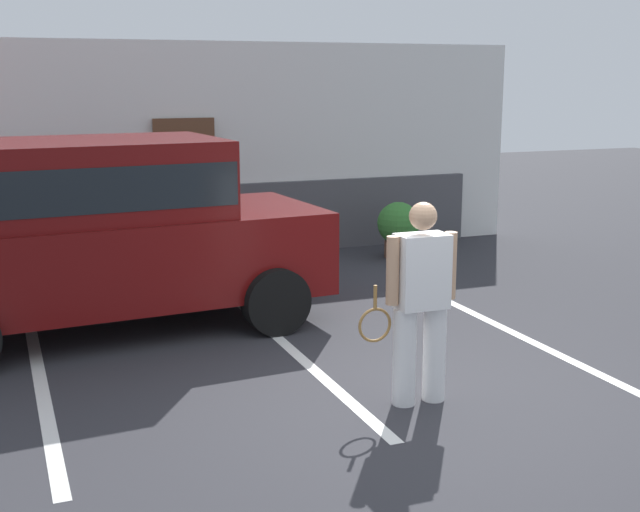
# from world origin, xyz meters

# --- Properties ---
(ground_plane) EXTENTS (40.00, 40.00, 0.00)m
(ground_plane) POSITION_xyz_m (0.00, 0.00, 0.00)
(ground_plane) COLOR #2D2D33
(parking_stripe_0) EXTENTS (0.12, 4.40, 0.01)m
(parking_stripe_0) POSITION_xyz_m (-2.97, 1.50, 0.00)
(parking_stripe_0) COLOR silver
(parking_stripe_0) RESTS_ON ground_plane
(parking_stripe_1) EXTENTS (0.12, 4.40, 0.01)m
(parking_stripe_1) POSITION_xyz_m (-0.56, 1.50, 0.00)
(parking_stripe_1) COLOR silver
(parking_stripe_1) RESTS_ON ground_plane
(parking_stripe_2) EXTENTS (0.12, 4.40, 0.01)m
(parking_stripe_2) POSITION_xyz_m (1.84, 1.50, 0.00)
(parking_stripe_2) COLOR silver
(parking_stripe_2) RESTS_ON ground_plane
(house_frontage) EXTENTS (9.77, 0.40, 3.20)m
(house_frontage) POSITION_xyz_m (-0.01, 6.45, 1.50)
(house_frontage) COLOR white
(house_frontage) RESTS_ON ground_plane
(parked_suv) EXTENTS (4.73, 2.43, 2.05)m
(parked_suv) POSITION_xyz_m (-2.25, 3.07, 1.15)
(parked_suv) COLOR #590C0C
(parked_suv) RESTS_ON ground_plane
(tennis_player_man) EXTENTS (0.89, 0.27, 1.70)m
(tennis_player_man) POSITION_xyz_m (-0.03, -0.01, 0.88)
(tennis_player_man) COLOR white
(tennis_player_man) RESTS_ON ground_plane
(potted_plant_by_porch) EXTENTS (0.64, 0.64, 0.84)m
(potted_plant_by_porch) POSITION_xyz_m (2.43, 5.26, 0.47)
(potted_plant_by_porch) COLOR brown
(potted_plant_by_porch) RESTS_ON ground_plane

